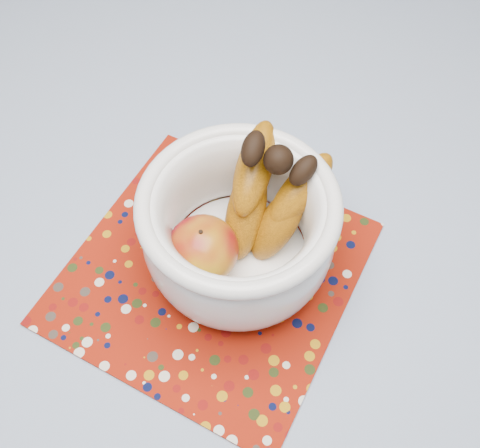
% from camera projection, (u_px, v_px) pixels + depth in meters
% --- Properties ---
extents(table, '(1.20, 1.20, 0.75)m').
position_uv_depth(table, '(244.00, 264.00, 0.84)').
color(table, brown).
rests_on(table, ground).
extents(tablecloth, '(1.32, 1.32, 0.01)m').
position_uv_depth(tablecloth, '(244.00, 236.00, 0.77)').
color(tablecloth, slate).
rests_on(tablecloth, table).
extents(placemat, '(0.39, 0.39, 0.00)m').
position_uv_depth(placemat, '(212.00, 272.00, 0.73)').
color(placemat, maroon).
rests_on(placemat, tablecloth).
extents(fruit_bowl, '(0.25, 0.25, 0.19)m').
position_uv_depth(fruit_bowl, '(248.00, 222.00, 0.67)').
color(fruit_bowl, white).
rests_on(fruit_bowl, placemat).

